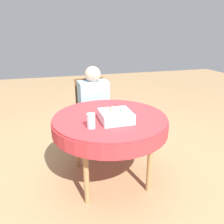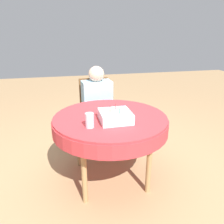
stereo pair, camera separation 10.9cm
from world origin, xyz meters
The scene contains 6 objects.
ground_plane centered at (0.00, 0.00, 0.00)m, with size 12.00×12.00×0.00m, color #A37F56.
dining_table centered at (0.00, 0.00, 0.63)m, with size 1.14×1.14×0.71m.
chair centered at (0.00, 0.89, 0.48)m, with size 0.48×0.48×0.89m.
person centered at (0.01, 0.79, 0.65)m, with size 0.40×0.35×1.09m.
birthday_cake centered at (0.02, -0.13, 0.76)m, with size 0.28×0.28×0.14m.
drinking_glass centered at (-0.23, -0.22, 0.78)m, with size 0.07×0.07×0.13m.
Camera 2 is at (-0.43, -1.95, 1.49)m, focal length 35.00 mm.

